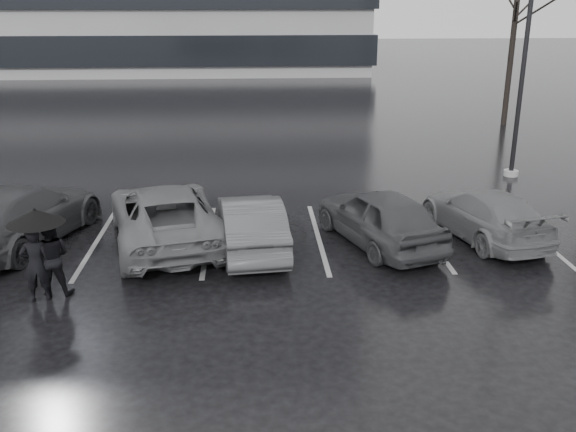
% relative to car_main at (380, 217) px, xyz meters
% --- Properties ---
extents(ground, '(160.00, 160.00, 0.00)m').
position_rel_car_main_xyz_m(ground, '(-2.05, -1.93, -0.72)').
color(ground, black).
rests_on(ground, ground).
extents(car_main, '(3.00, 4.53, 1.43)m').
position_rel_car_main_xyz_m(car_main, '(0.00, 0.00, 0.00)').
color(car_main, black).
rests_on(car_main, ground).
extents(car_west_a, '(1.82, 4.18, 1.34)m').
position_rel_car_main_xyz_m(car_west_a, '(-3.16, -0.17, -0.05)').
color(car_west_a, '#313134').
rests_on(car_west_a, ground).
extents(car_west_b, '(3.61, 5.72, 1.47)m').
position_rel_car_main_xyz_m(car_west_b, '(-5.28, 0.43, 0.02)').
color(car_west_b, '#4A4A4D').
rests_on(car_west_b, ground).
extents(car_west_c, '(3.42, 5.48, 1.48)m').
position_rel_car_main_xyz_m(car_west_c, '(-8.83, 0.60, 0.02)').
color(car_west_c, black).
rests_on(car_west_c, ground).
extents(car_east, '(2.65, 4.56, 1.24)m').
position_rel_car_main_xyz_m(car_east, '(2.75, 0.33, -0.09)').
color(car_east, '#4A4A4D').
rests_on(car_east, ground).
extents(pedestrian_left, '(0.64, 0.50, 1.57)m').
position_rel_car_main_xyz_m(pedestrian_left, '(-7.45, -2.67, 0.07)').
color(pedestrian_left, black).
rests_on(pedestrian_left, ground).
extents(pedestrian_right, '(0.83, 0.66, 1.64)m').
position_rel_car_main_xyz_m(pedestrian_right, '(-7.23, -2.41, 0.11)').
color(pedestrian_right, black).
rests_on(pedestrian_right, ground).
extents(umbrella, '(1.12, 1.12, 1.90)m').
position_rel_car_main_xyz_m(umbrella, '(-7.40, -2.50, 1.02)').
color(umbrella, black).
rests_on(umbrella, ground).
extents(lamp_post, '(0.49, 0.49, 8.87)m').
position_rel_car_main_xyz_m(lamp_post, '(5.74, 6.03, 3.35)').
color(lamp_post, '#99999B').
rests_on(lamp_post, ground).
extents(stall_stripes, '(19.72, 5.00, 0.00)m').
position_rel_car_main_xyz_m(stall_stripes, '(-2.85, 0.57, -0.71)').
color(stall_stripes, '#99999C').
rests_on(stall_stripes, ground).
extents(tree_north, '(0.26, 0.26, 8.50)m').
position_rel_car_main_xyz_m(tree_north, '(8.95, 15.07, 3.53)').
color(tree_north, black).
rests_on(tree_north, ground).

